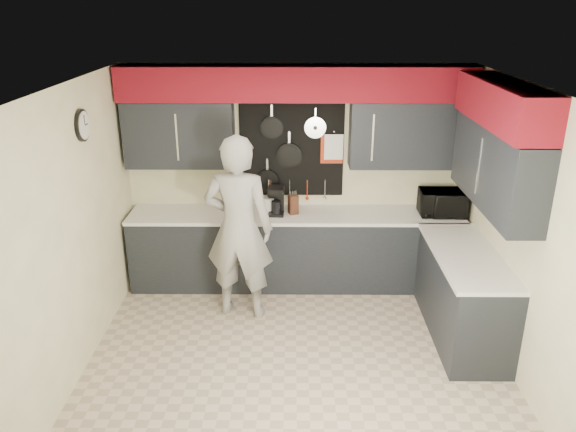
{
  "coord_description": "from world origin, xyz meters",
  "views": [
    {
      "loc": [
        -0.04,
        -4.69,
        3.27
      ],
      "look_at": [
        -0.08,
        0.5,
        1.25
      ],
      "focal_mm": 35.0,
      "sensor_mm": 36.0,
      "label": 1
    }
  ],
  "objects_px": {
    "microwave": "(442,203)",
    "knife_block": "(293,204)",
    "person": "(239,228)",
    "utensil_crock": "(269,205)",
    "coffee_maker": "(276,200)"
  },
  "relations": [
    {
      "from": "coffee_maker",
      "to": "person",
      "type": "distance_m",
      "value": 0.78
    },
    {
      "from": "knife_block",
      "to": "utensil_crock",
      "type": "xyz_separation_m",
      "value": [
        -0.29,
        0.06,
        -0.02
      ]
    },
    {
      "from": "coffee_maker",
      "to": "microwave",
      "type": "bearing_deg",
      "value": 1.61
    },
    {
      "from": "knife_block",
      "to": "person",
      "type": "relative_size",
      "value": 0.11
    },
    {
      "from": "coffee_maker",
      "to": "person",
      "type": "bearing_deg",
      "value": -117.19
    },
    {
      "from": "microwave",
      "to": "knife_block",
      "type": "relative_size",
      "value": 2.32
    },
    {
      "from": "utensil_crock",
      "to": "coffee_maker",
      "type": "distance_m",
      "value": 0.13
    },
    {
      "from": "person",
      "to": "utensil_crock",
      "type": "bearing_deg",
      "value": -102.59
    },
    {
      "from": "knife_block",
      "to": "coffee_maker",
      "type": "xyz_separation_m",
      "value": [
        -0.2,
        0.0,
        0.06
      ]
    },
    {
      "from": "microwave",
      "to": "coffee_maker",
      "type": "xyz_separation_m",
      "value": [
        -1.92,
        0.02,
        0.03
      ]
    },
    {
      "from": "utensil_crock",
      "to": "microwave",
      "type": "bearing_deg",
      "value": -2.03
    },
    {
      "from": "utensil_crock",
      "to": "person",
      "type": "bearing_deg",
      "value": -111.76
    },
    {
      "from": "knife_block",
      "to": "person",
      "type": "xyz_separation_m",
      "value": [
        -0.58,
        -0.67,
        -0.02
      ]
    },
    {
      "from": "microwave",
      "to": "utensil_crock",
      "type": "distance_m",
      "value": 2.01
    },
    {
      "from": "utensil_crock",
      "to": "coffee_maker",
      "type": "xyz_separation_m",
      "value": [
        0.09,
        -0.05,
        0.08
      ]
    }
  ]
}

